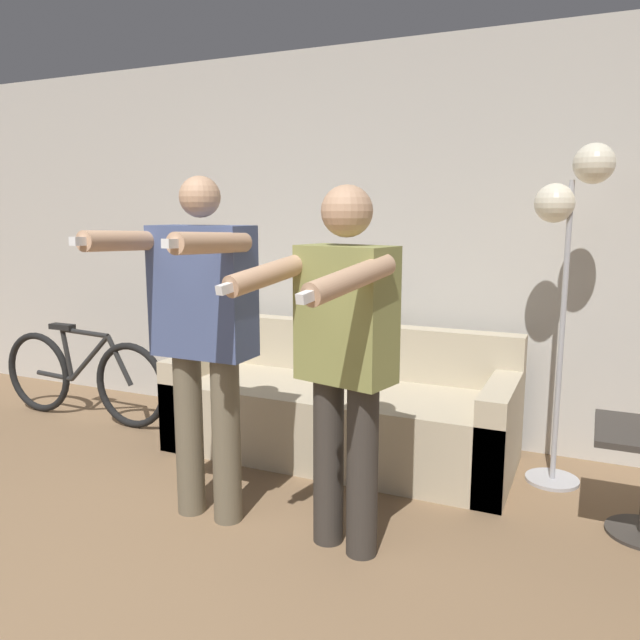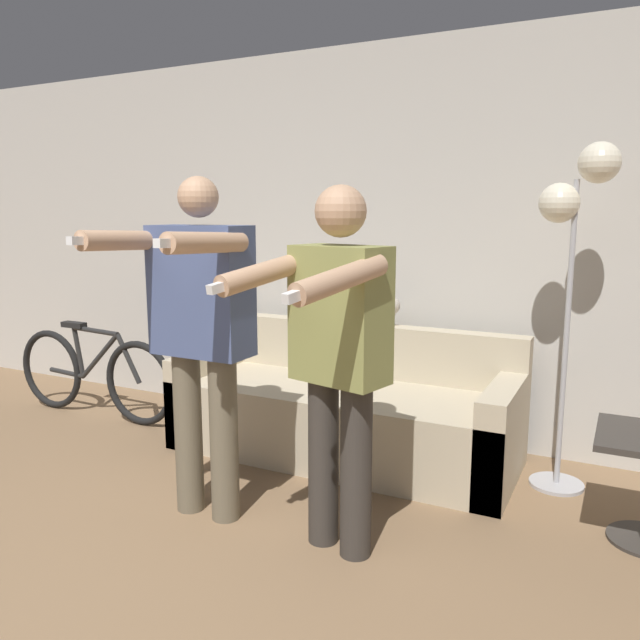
% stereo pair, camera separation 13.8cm
% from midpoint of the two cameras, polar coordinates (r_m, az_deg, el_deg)
% --- Properties ---
extents(wall_back, '(10.00, 0.05, 2.60)m').
position_cam_midpoint_polar(wall_back, '(4.40, -0.04, 7.04)').
color(wall_back, beige).
rests_on(wall_back, ground_plane).
extents(couch, '(2.13, 0.82, 0.79)m').
position_cam_midpoint_polar(couch, '(3.97, 0.85, -8.38)').
color(couch, beige).
rests_on(couch, ground_plane).
extents(person_left, '(0.56, 0.67, 1.68)m').
position_cam_midpoint_polar(person_left, '(3.04, -12.06, -0.47)').
color(person_left, '#6B604C').
rests_on(person_left, ground_plane).
extents(person_right, '(0.59, 0.75, 1.63)m').
position_cam_midpoint_polar(person_right, '(2.69, 0.65, -2.58)').
color(person_right, '#38332D').
rests_on(person_right, ground_plane).
extents(cat, '(0.50, 0.13, 0.19)m').
position_cam_midpoint_polar(cat, '(4.09, 3.29, 0.82)').
color(cat, '#B7AD9E').
rests_on(cat, couch).
extents(floor_lamp, '(0.39, 0.30, 1.87)m').
position_cam_midpoint_polar(floor_lamp, '(3.57, 20.95, 8.50)').
color(floor_lamp, '#B2B2B7').
rests_on(floor_lamp, ground_plane).
extents(bicycle, '(1.51, 0.07, 0.70)m').
position_cam_midpoint_polar(bicycle, '(4.93, -21.63, -4.82)').
color(bicycle, black).
rests_on(bicycle, ground_plane).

